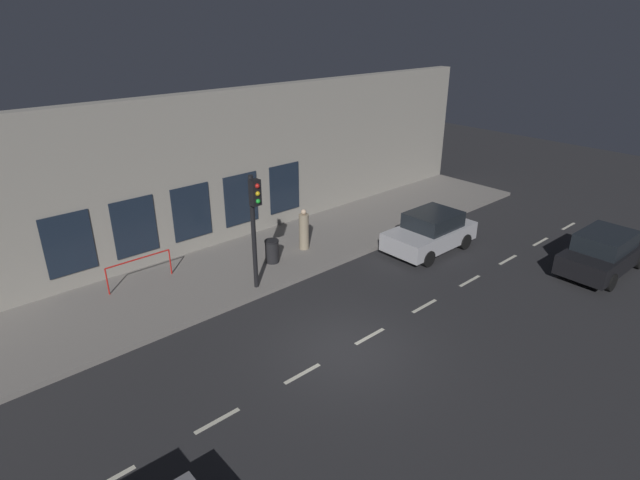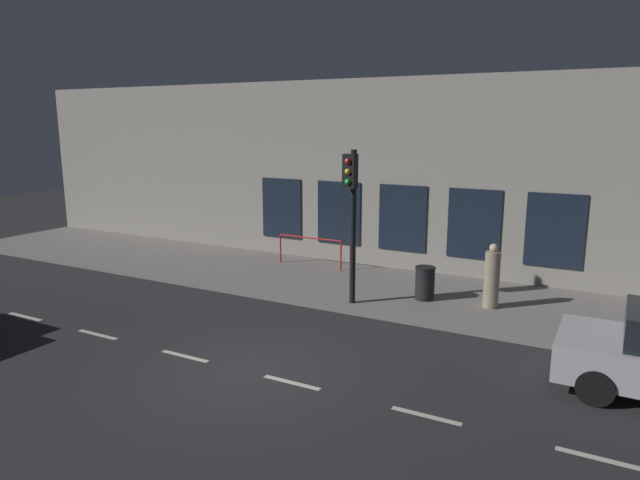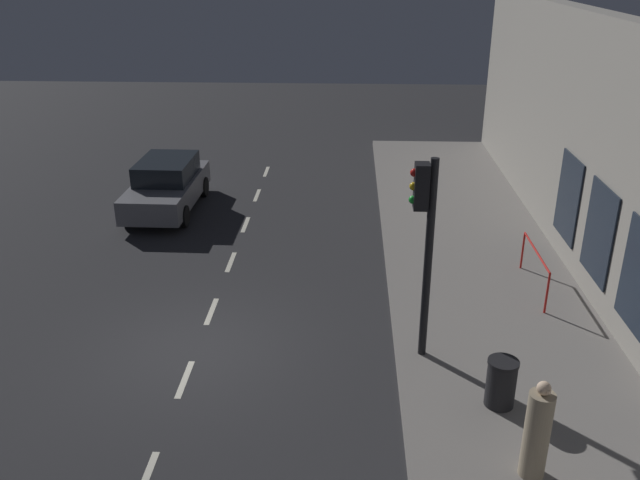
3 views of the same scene
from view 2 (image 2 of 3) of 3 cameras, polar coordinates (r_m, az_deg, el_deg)
name	(u,v)px [view 2 (image 2 of 3)]	position (r m, az deg, el deg)	size (l,w,h in m)	color
ground_plane	(248,372)	(11.52, -7.20, -12.92)	(60.00, 60.00, 0.00)	#28282B
sidewalk	(374,288)	(16.64, 5.39, -4.80)	(4.50, 32.00, 0.15)	gray
building_facade	(407,177)	(18.42, 8.69, 6.21)	(0.65, 32.00, 6.15)	gray
lane_centre_line	(292,383)	(11.01, -2.83, -14.02)	(0.12, 27.20, 0.01)	beige
traffic_light	(352,202)	(14.37, 3.17, 3.77)	(0.50, 0.32, 3.97)	black
pedestrian_0	(492,278)	(15.09, 16.77, -3.70)	(0.50, 0.50, 1.65)	gray
trash_bin	(425,283)	(15.44, 10.42, -4.24)	(0.54, 0.54, 0.88)	black
red_railing	(310,244)	(18.57, -1.02, -0.44)	(0.05, 2.31, 0.97)	red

